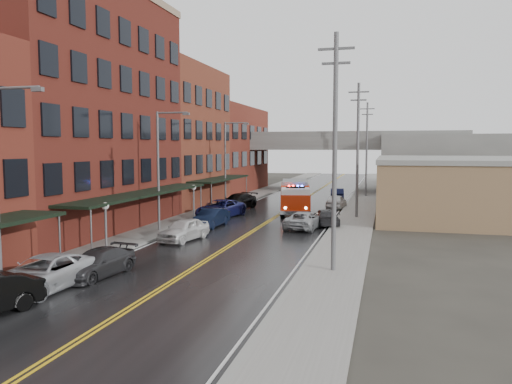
# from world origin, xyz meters

# --- Properties ---
(road) EXTENTS (11.00, 160.00, 0.02)m
(road) POSITION_xyz_m (0.00, 30.00, 0.01)
(road) COLOR black
(road) RESTS_ON ground
(sidewalk_left) EXTENTS (3.00, 160.00, 0.15)m
(sidewalk_left) POSITION_xyz_m (-7.30, 30.00, 0.07)
(sidewalk_left) COLOR slate
(sidewalk_left) RESTS_ON ground
(sidewalk_right) EXTENTS (3.00, 160.00, 0.15)m
(sidewalk_right) POSITION_xyz_m (7.30, 30.00, 0.07)
(sidewalk_right) COLOR slate
(sidewalk_right) RESTS_ON ground
(curb_left) EXTENTS (0.30, 160.00, 0.15)m
(curb_left) POSITION_xyz_m (-5.65, 30.00, 0.07)
(curb_left) COLOR gray
(curb_left) RESTS_ON ground
(curb_right) EXTENTS (0.30, 160.00, 0.15)m
(curb_right) POSITION_xyz_m (5.65, 30.00, 0.07)
(curb_right) COLOR gray
(curb_right) RESTS_ON ground
(brick_building_b) EXTENTS (9.00, 20.00, 18.00)m
(brick_building_b) POSITION_xyz_m (-13.30, 23.00, 9.00)
(brick_building_b) COLOR #531916
(brick_building_b) RESTS_ON ground
(brick_building_c) EXTENTS (9.00, 15.00, 15.00)m
(brick_building_c) POSITION_xyz_m (-13.30, 40.50, 7.50)
(brick_building_c) COLOR brown
(brick_building_c) RESTS_ON ground
(brick_building_far) EXTENTS (9.00, 20.00, 12.00)m
(brick_building_far) POSITION_xyz_m (-13.30, 58.00, 6.00)
(brick_building_far) COLOR #5F2918
(brick_building_far) RESTS_ON ground
(tan_building) EXTENTS (14.00, 22.00, 5.00)m
(tan_building) POSITION_xyz_m (16.00, 40.00, 2.50)
(tan_building) COLOR #92784E
(tan_building) RESTS_ON ground
(right_far_block) EXTENTS (18.00, 30.00, 8.00)m
(right_far_block) POSITION_xyz_m (18.00, 70.00, 4.00)
(right_far_block) COLOR slate
(right_far_block) RESTS_ON ground
(awning_1) EXTENTS (2.60, 18.00, 3.09)m
(awning_1) POSITION_xyz_m (-7.49, 23.00, 2.99)
(awning_1) COLOR black
(awning_1) RESTS_ON ground
(awning_2) EXTENTS (2.60, 13.00, 3.09)m
(awning_2) POSITION_xyz_m (-7.49, 40.50, 2.99)
(awning_2) COLOR black
(awning_2) RESTS_ON ground
(globe_lamp_1) EXTENTS (0.44, 0.44, 3.12)m
(globe_lamp_1) POSITION_xyz_m (-6.40, 16.00, 2.31)
(globe_lamp_1) COLOR #59595B
(globe_lamp_1) RESTS_ON ground
(globe_lamp_2) EXTENTS (0.44, 0.44, 3.12)m
(globe_lamp_2) POSITION_xyz_m (-6.40, 30.00, 2.31)
(globe_lamp_2) COLOR #59595B
(globe_lamp_2) RESTS_ON ground
(street_lamp_0) EXTENTS (2.64, 0.22, 9.00)m
(street_lamp_0) POSITION_xyz_m (-6.55, 8.00, 5.19)
(street_lamp_0) COLOR #59595B
(street_lamp_0) RESTS_ON ground
(street_lamp_1) EXTENTS (2.64, 0.22, 9.00)m
(street_lamp_1) POSITION_xyz_m (-6.55, 24.00, 5.19)
(street_lamp_1) COLOR #59595B
(street_lamp_1) RESTS_ON ground
(street_lamp_2) EXTENTS (2.64, 0.22, 9.00)m
(street_lamp_2) POSITION_xyz_m (-6.55, 40.00, 5.19)
(street_lamp_2) COLOR #59595B
(street_lamp_2) RESTS_ON ground
(utility_pole_0) EXTENTS (1.80, 0.24, 12.00)m
(utility_pole_0) POSITION_xyz_m (7.20, 15.00, 6.31)
(utility_pole_0) COLOR #59595B
(utility_pole_0) RESTS_ON ground
(utility_pole_1) EXTENTS (1.80, 0.24, 12.00)m
(utility_pole_1) POSITION_xyz_m (7.20, 35.00, 6.31)
(utility_pole_1) COLOR #59595B
(utility_pole_1) RESTS_ON ground
(utility_pole_2) EXTENTS (1.80, 0.24, 12.00)m
(utility_pole_2) POSITION_xyz_m (7.20, 55.00, 6.31)
(utility_pole_2) COLOR #59595B
(utility_pole_2) RESTS_ON ground
(overpass) EXTENTS (40.00, 10.00, 7.50)m
(overpass) POSITION_xyz_m (0.00, 62.00, 5.99)
(overpass) COLOR slate
(overpass) RESTS_ON ground
(fire_truck) EXTENTS (4.65, 8.83, 3.09)m
(fire_truck) POSITION_xyz_m (1.18, 37.26, 1.68)
(fire_truck) COLOR #B02208
(fire_truck) RESTS_ON ground
(parked_car_left_2) EXTENTS (2.83, 5.62, 1.53)m
(parked_car_left_2) POSITION_xyz_m (-5.00, 8.58, 0.76)
(parked_car_left_2) COLOR #B2B4BA
(parked_car_left_2) RESTS_ON ground
(parked_car_left_3) EXTENTS (2.44, 4.83, 1.34)m
(parked_car_left_3) POSITION_xyz_m (-4.01, 11.30, 0.67)
(parked_car_left_3) COLOR #2A2A2D
(parked_car_left_3) RESTS_ON ground
(parked_car_left_4) EXTENTS (2.58, 4.76, 1.54)m
(parked_car_left_4) POSITION_xyz_m (-3.60, 21.20, 0.77)
(parked_car_left_4) COLOR silver
(parked_car_left_4) RESTS_ON ground
(parked_car_left_5) EXTENTS (1.87, 4.57, 1.47)m
(parked_car_left_5) POSITION_xyz_m (-3.80, 27.20, 0.74)
(parked_car_left_5) COLOR black
(parked_car_left_5) RESTS_ON ground
(parked_car_left_6) EXTENTS (3.68, 6.19, 1.61)m
(parked_car_left_6) POSITION_xyz_m (-4.81, 32.49, 0.81)
(parked_car_left_6) COLOR navy
(parked_car_left_6) RESTS_ON ground
(parked_car_left_7) EXTENTS (3.35, 5.87, 1.60)m
(parked_car_left_7) POSITION_xyz_m (-5.00, 38.60, 0.80)
(parked_car_left_7) COLOR black
(parked_car_left_7) RESTS_ON ground
(parked_car_right_0) EXTENTS (2.87, 5.21, 1.38)m
(parked_car_right_0) POSITION_xyz_m (3.60, 28.20, 0.69)
(parked_car_right_0) COLOR #95999D
(parked_car_right_0) RESTS_ON ground
(parked_car_right_1) EXTENTS (2.97, 4.90, 1.33)m
(parked_car_right_1) POSITION_xyz_m (5.00, 30.35, 0.66)
(parked_car_right_1) COLOR black
(parked_car_right_1) RESTS_ON ground
(parked_car_right_2) EXTENTS (2.02, 4.43, 1.48)m
(parked_car_right_2) POSITION_xyz_m (4.73, 41.80, 0.74)
(parked_car_right_2) COLOR silver
(parked_car_right_2) RESTS_ON ground
(parked_car_right_3) EXTENTS (2.02, 4.55, 1.45)m
(parked_car_right_3) POSITION_xyz_m (4.01, 50.09, 0.72)
(parked_car_right_3) COLOR black
(parked_car_right_3) RESTS_ON ground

